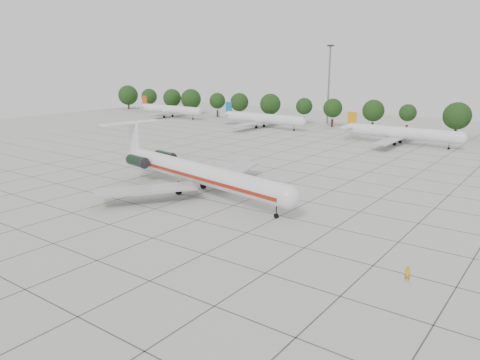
{
  "coord_description": "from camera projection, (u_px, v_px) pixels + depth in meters",
  "views": [
    {
      "loc": [
        39.19,
        -51.89,
        20.45
      ],
      "look_at": [
        -0.04,
        1.61,
        3.5
      ],
      "focal_mm": 35.0,
      "sensor_mm": 36.0,
      "label": 1
    }
  ],
  "objects": [
    {
      "name": "tree_line",
      "position": [
        373.0,
        111.0,
        139.69
      ],
      "size": [
        249.86,
        8.44,
        10.22
      ],
      "color": "#332114",
      "rests_on": "ground"
    },
    {
      "name": "floodlight_mast",
      "position": [
        329.0,
        80.0,
        153.6
      ],
      "size": [
        1.6,
        1.6,
        25.45
      ],
      "color": "slate",
      "rests_on": "ground"
    },
    {
      "name": "main_airliner",
      "position": [
        193.0,
        171.0,
        74.19
      ],
      "size": [
        41.04,
        32.04,
        9.7
      ],
      "rotation": [
        0.0,
        0.0,
        -0.18
      ],
      "color": "silver",
      "rests_on": "ground"
    },
    {
      "name": "bg_airliner_c",
      "position": [
        401.0,
        133.0,
        116.65
      ],
      "size": [
        28.24,
        27.2,
        7.4
      ],
      "color": "silver",
      "rests_on": "ground"
    },
    {
      "name": "ground_crew",
      "position": [
        407.0,
        273.0,
        44.5
      ],
      "size": [
        0.63,
        0.45,
        1.62
      ],
      "primitive_type": "imported",
      "rotation": [
        0.0,
        0.0,
        3.25
      ],
      "color": "#CC970C",
      "rests_on": "ground"
    },
    {
      "name": "bg_airliner_a",
      "position": [
        170.0,
        110.0,
        172.67
      ],
      "size": [
        28.24,
        27.2,
        7.4
      ],
      "color": "silver",
      "rests_on": "ground"
    },
    {
      "name": "bg_airliner_b",
      "position": [
        262.0,
        119.0,
        145.98
      ],
      "size": [
        28.24,
        27.2,
        7.4
      ],
      "color": "silver",
      "rests_on": "ground"
    },
    {
      "name": "ground",
      "position": [
        234.0,
        206.0,
        68.06
      ],
      "size": [
        260.0,
        260.0,
        0.0
      ],
      "primitive_type": "plane",
      "color": "#B8B8B0",
      "rests_on": "ground"
    },
    {
      "name": "apron_joints",
      "position": [
        287.0,
        184.0,
        79.78
      ],
      "size": [
        170.0,
        170.0,
        0.02
      ],
      "primitive_type": "cube",
      "color": "#383838",
      "rests_on": "ground"
    }
  ]
}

